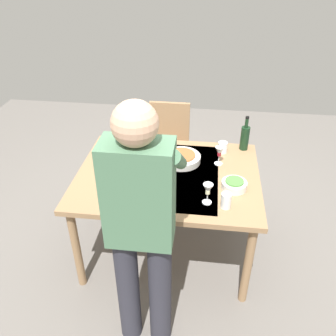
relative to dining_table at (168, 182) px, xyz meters
name	(u,v)px	position (x,y,z in m)	size (l,w,h in m)	color
ground_plane	(168,247)	(0.00, 0.00, -0.70)	(6.00, 6.00, 0.00)	#66605B
dining_table	(168,182)	(0.00, 0.00, 0.00)	(1.37, 1.06, 0.77)	#93704C
chair_near	(168,143)	(0.11, -0.91, -0.17)	(0.40, 0.40, 0.91)	brown
person_server	(141,225)	(0.05, 0.79, 0.27)	(0.42, 0.61, 1.69)	#2D2D38
wine_bottle	(245,137)	(-0.58, -0.45, 0.19)	(0.07, 0.07, 0.30)	black
wine_glass_left	(208,190)	(-0.30, 0.32, 0.18)	(0.07, 0.07, 0.15)	white
wine_glass_right	(219,152)	(-0.38, -0.18, 0.18)	(0.07, 0.07, 0.15)	white
water_cup_near_left	(223,147)	(-0.41, -0.37, 0.12)	(0.08, 0.08, 0.09)	silver
water_cup_near_right	(105,162)	(0.49, -0.02, 0.13)	(0.08, 0.08, 0.11)	silver
water_cup_far_left	(226,201)	(-0.43, 0.35, 0.13)	(0.07, 0.07, 0.11)	silver
serving_bowl_pasta	(182,158)	(-0.09, -0.18, 0.11)	(0.30, 0.30, 0.07)	silver
side_bowl_salad	(234,184)	(-0.49, 0.13, 0.11)	(0.18, 0.18, 0.07)	silver
dinner_plate_near	(109,153)	(0.52, -0.23, 0.08)	(0.23, 0.23, 0.01)	silver
dinner_plate_far	(142,156)	(0.24, -0.22, 0.08)	(0.23, 0.23, 0.01)	silver
table_knife	(170,201)	(-0.05, 0.33, 0.08)	(0.01, 0.20, 0.01)	silver
table_fork	(113,187)	(0.37, 0.22, 0.08)	(0.01, 0.18, 0.01)	silver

